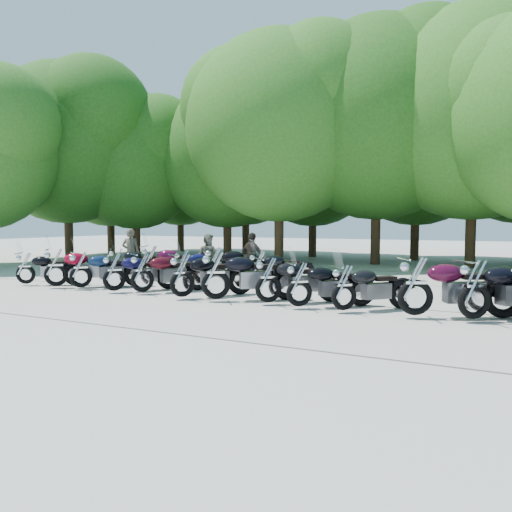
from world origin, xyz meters
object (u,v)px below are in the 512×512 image
at_px(motorcycle_10, 416,284).
at_px(rider_2, 252,258).
at_px(motorcycle_2, 81,268).
at_px(motorcycle_3, 114,271).
at_px(motorcycle_5, 182,274).
at_px(motorcycle_11, 474,287).
at_px(motorcycle_4, 142,271).
at_px(motorcycle_14, 118,262).
at_px(motorcycle_8, 299,283).
at_px(motorcycle_7, 269,278).
at_px(motorcycle_18, 258,267).
at_px(motorcycle_9, 344,286).
at_px(motorcycle_6, 216,273).
at_px(rider_1, 208,257).
at_px(motorcycle_1, 56,266).
at_px(motorcycle_17, 215,264).
at_px(motorcycle_0, 25,267).
at_px(motorcycle_15, 151,261).
at_px(rider_0, 131,253).
at_px(motorcycle_16, 183,264).

height_order(motorcycle_10, rider_2, rider_2).
relative_size(motorcycle_2, motorcycle_3, 1.01).
relative_size(motorcycle_5, motorcycle_11, 0.94).
relative_size(motorcycle_4, motorcycle_14, 1.06).
xyz_separation_m(motorcycle_3, motorcycle_8, (5.60, -0.11, -0.02)).
relative_size(motorcycle_2, motorcycle_7, 0.98).
height_order(motorcycle_3, motorcycle_18, motorcycle_3).
height_order(motorcycle_7, motorcycle_9, motorcycle_7).
bearing_deg(motorcycle_9, motorcycle_4, 41.36).
height_order(motorcycle_9, motorcycle_10, motorcycle_10).
xyz_separation_m(motorcycle_8, motorcycle_18, (-2.49, 2.99, 0.00)).
distance_m(motorcycle_6, motorcycle_10, 4.82).
relative_size(motorcycle_14, rider_1, 1.36).
height_order(motorcycle_1, motorcycle_4, motorcycle_1).
xyz_separation_m(motorcycle_2, motorcycle_17, (3.12, 2.49, 0.05)).
xyz_separation_m(motorcycle_0, motorcycle_15, (2.75, 2.73, 0.09)).
xyz_separation_m(motorcycle_17, rider_0, (-4.07, 0.86, 0.19)).
bearing_deg(motorcycle_11, motorcycle_3, 50.30).
bearing_deg(motorcycle_18, motorcycle_5, 121.16).
bearing_deg(rider_1, motorcycle_18, 161.22).
bearing_deg(motorcycle_6, motorcycle_17, -4.15).
xyz_separation_m(motorcycle_3, motorcycle_10, (8.17, -0.11, 0.10)).
height_order(motorcycle_3, motorcycle_8, motorcycle_3).
distance_m(motorcycle_4, rider_0, 4.60).
height_order(motorcycle_4, motorcycle_8, motorcycle_4).
relative_size(motorcycle_15, rider_1, 1.51).
bearing_deg(motorcycle_7, motorcycle_4, 47.04).
bearing_deg(motorcycle_11, motorcycle_2, 49.75).
distance_m(motorcycle_3, motorcycle_17, 3.12).
distance_m(motorcycle_3, motorcycle_5, 2.38).
bearing_deg(motorcycle_5, motorcycle_9, -146.38).
xyz_separation_m(motorcycle_0, motorcycle_1, (1.36, -0.03, 0.09)).
relative_size(motorcycle_14, rider_0, 1.23).
xyz_separation_m(rider_0, rider_1, (3.16, 0.18, -0.08)).
relative_size(motorcycle_3, motorcycle_17, 0.91).
relative_size(motorcycle_8, motorcycle_15, 0.90).
distance_m(motorcycle_4, motorcycle_11, 8.41).
xyz_separation_m(motorcycle_15, rider_0, (-1.47, 0.71, 0.20)).
bearing_deg(motorcycle_6, motorcycle_0, 54.05).
distance_m(motorcycle_10, rider_1, 8.23).
distance_m(motorcycle_16, rider_2, 2.28).
xyz_separation_m(motorcycle_0, rider_1, (4.44, 3.61, 0.21)).
bearing_deg(motorcycle_0, motorcycle_5, -120.61).
height_order(motorcycle_2, rider_0, rider_0).
relative_size(motorcycle_14, motorcycle_17, 0.88).
xyz_separation_m(motorcycle_6, motorcycle_14, (-5.55, 2.68, -0.11)).
xyz_separation_m(motorcycle_7, motorcycle_10, (3.43, -0.19, 0.08)).
bearing_deg(motorcycle_5, motorcycle_17, -43.03).
bearing_deg(motorcycle_8, rider_2, -0.74).
xyz_separation_m(motorcycle_16, motorcycle_18, (2.70, 0.09, 0.01)).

